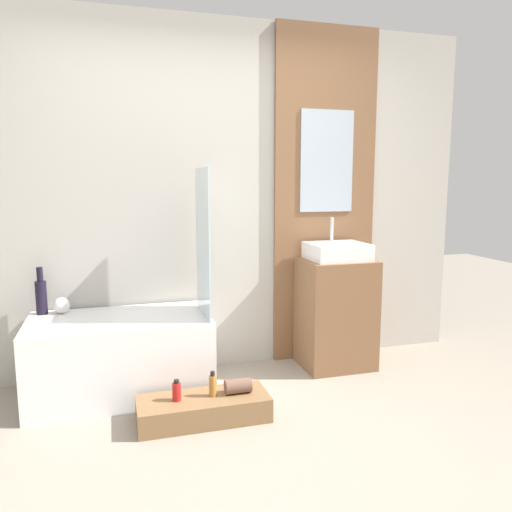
{
  "coord_description": "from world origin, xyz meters",
  "views": [
    {
      "loc": [
        -0.69,
        -2.13,
        1.44
      ],
      "look_at": [
        0.14,
        0.72,
        0.98
      ],
      "focal_mm": 35.0,
      "sensor_mm": 36.0,
      "label": 1
    }
  ],
  "objects_px": {
    "vase_round_light": "(62,306)",
    "bottle_soap_secondary": "(213,385)",
    "bathtub": "(121,356)",
    "vase_tall_dark": "(41,295)",
    "bottle_soap_primary": "(177,391)",
    "sink": "(337,251)",
    "wooden_step_bench": "(203,408)"
  },
  "relations": [
    {
      "from": "bathtub",
      "to": "sink",
      "type": "distance_m",
      "value": 1.73
    },
    {
      "from": "vase_round_light",
      "to": "bottle_soap_primary",
      "type": "bearing_deg",
      "value": -47.61
    },
    {
      "from": "wooden_step_bench",
      "to": "vase_round_light",
      "type": "relative_size",
      "value": 7.18
    },
    {
      "from": "bottle_soap_primary",
      "to": "bottle_soap_secondary",
      "type": "height_order",
      "value": "bottle_soap_secondary"
    },
    {
      "from": "bottle_soap_primary",
      "to": "bottle_soap_secondary",
      "type": "bearing_deg",
      "value": 0.0
    },
    {
      "from": "vase_round_light",
      "to": "bottle_soap_secondary",
      "type": "xyz_separation_m",
      "value": [
        0.9,
        -0.74,
        -0.37
      ]
    },
    {
      "from": "bathtub",
      "to": "vase_round_light",
      "type": "xyz_separation_m",
      "value": [
        -0.37,
        0.22,
        0.32
      ]
    },
    {
      "from": "bathtub",
      "to": "wooden_step_bench",
      "type": "bearing_deg",
      "value": -48.46
    },
    {
      "from": "wooden_step_bench",
      "to": "vase_tall_dark",
      "type": "height_order",
      "value": "vase_tall_dark"
    },
    {
      "from": "vase_tall_dark",
      "to": "bottle_soap_secondary",
      "type": "distance_m",
      "value": 1.35
    },
    {
      "from": "bathtub",
      "to": "bottle_soap_secondary",
      "type": "relative_size",
      "value": 7.54
    },
    {
      "from": "vase_tall_dark",
      "to": "bottle_soap_primary",
      "type": "xyz_separation_m",
      "value": [
        0.81,
        -0.76,
        -0.46
      ]
    },
    {
      "from": "vase_round_light",
      "to": "bottle_soap_primary",
      "type": "xyz_separation_m",
      "value": [
        0.68,
        -0.74,
        -0.39
      ]
    },
    {
      "from": "vase_tall_dark",
      "to": "bottle_soap_secondary",
      "type": "height_order",
      "value": "vase_tall_dark"
    },
    {
      "from": "vase_tall_dark",
      "to": "vase_round_light",
      "type": "height_order",
      "value": "vase_tall_dark"
    },
    {
      "from": "vase_round_light",
      "to": "bottle_soap_primary",
      "type": "height_order",
      "value": "vase_round_light"
    },
    {
      "from": "vase_round_light",
      "to": "sink",
      "type": "bearing_deg",
      "value": -3.96
    },
    {
      "from": "vase_round_light",
      "to": "bathtub",
      "type": "bearing_deg",
      "value": -30.68
    },
    {
      "from": "bathtub",
      "to": "vase_tall_dark",
      "type": "height_order",
      "value": "vase_tall_dark"
    },
    {
      "from": "vase_round_light",
      "to": "bottle_soap_secondary",
      "type": "relative_size",
      "value": 0.7
    },
    {
      "from": "bottle_soap_secondary",
      "to": "sink",
      "type": "bearing_deg",
      "value": 29.1
    },
    {
      "from": "vase_tall_dark",
      "to": "vase_round_light",
      "type": "bearing_deg",
      "value": -8.05
    },
    {
      "from": "vase_tall_dark",
      "to": "bottle_soap_primary",
      "type": "height_order",
      "value": "vase_tall_dark"
    },
    {
      "from": "sink",
      "to": "bottle_soap_primary",
      "type": "height_order",
      "value": "sink"
    },
    {
      "from": "bottle_soap_primary",
      "to": "vase_round_light",
      "type": "bearing_deg",
      "value": 132.39
    },
    {
      "from": "bathtub",
      "to": "sink",
      "type": "bearing_deg",
      "value": 3.0
    },
    {
      "from": "wooden_step_bench",
      "to": "bottle_soap_primary",
      "type": "xyz_separation_m",
      "value": [
        -0.16,
        0.0,
        0.13
      ]
    },
    {
      "from": "sink",
      "to": "vase_tall_dark",
      "type": "height_order",
      "value": "sink"
    },
    {
      "from": "wooden_step_bench",
      "to": "bottle_soap_secondary",
      "type": "distance_m",
      "value": 0.15
    },
    {
      "from": "vase_round_light",
      "to": "bottle_soap_primary",
      "type": "relative_size",
      "value": 0.85
    },
    {
      "from": "vase_tall_dark",
      "to": "bottle_soap_secondary",
      "type": "xyz_separation_m",
      "value": [
        1.02,
        -0.76,
        -0.45
      ]
    },
    {
      "from": "wooden_step_bench",
      "to": "vase_tall_dark",
      "type": "distance_m",
      "value": 1.36
    }
  ]
}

